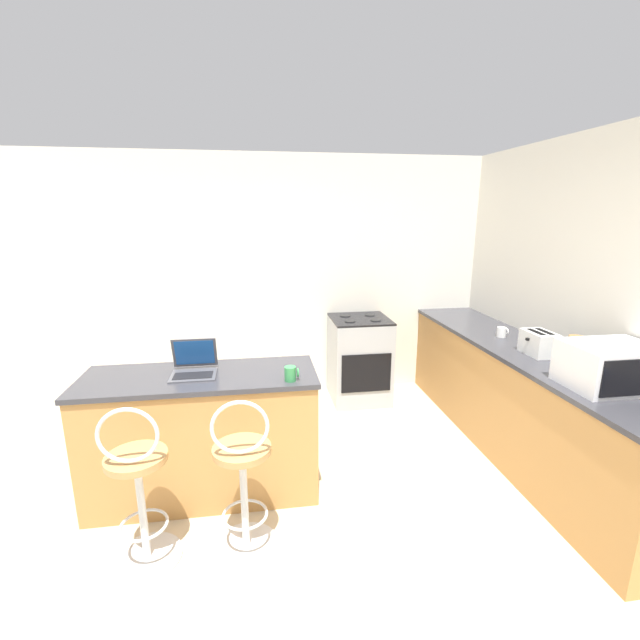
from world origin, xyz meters
The scene contains 13 objects.
ground_plane centered at (0.00, 0.00, 0.00)m, with size 20.00×20.00×0.00m, color #BCAD8E.
wall_back centered at (0.00, 2.57, 1.30)m, with size 12.00×0.06×2.60m.
breakfast_bar centered at (-0.55, 0.79, 0.46)m, with size 1.60×0.60×0.92m.
counter_right centered at (2.03, 1.02, 0.46)m, with size 0.65×3.07×0.92m.
bar_stool_near centered at (-0.84, 0.18, 0.48)m, with size 0.40×0.40×1.02m.
bar_stool_far centered at (-0.26, 0.18, 0.48)m, with size 0.40×0.40×1.02m.
laptop centered at (-0.59, 0.83, 0.97)m, with size 0.30×0.28×0.24m.
microwave centered at (2.05, 0.18, 1.06)m, with size 0.53×0.40×0.28m.
toaster centered at (2.03, 0.84, 1.01)m, with size 0.20×0.27×0.19m.
stove_range centered at (0.94, 2.22, 0.46)m, with size 0.61×0.61×0.92m.
storage_jar centered at (2.13, 0.59, 1.02)m, with size 0.11×0.11×0.22m.
mug_green centered at (0.06, 0.59, 0.96)m, with size 0.10×0.08×0.10m.
mug_white centered at (2.02, 1.34, 0.96)m, with size 0.10×0.08×0.09m.
Camera 1 is at (-0.15, -2.06, 1.99)m, focal length 24.00 mm.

